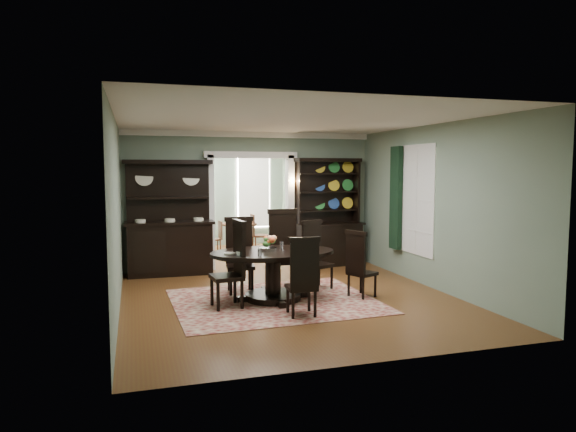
{
  "coord_description": "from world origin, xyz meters",
  "views": [
    {
      "loc": [
        -2.5,
        -8.11,
        2.19
      ],
      "look_at": [
        0.14,
        0.6,
        1.36
      ],
      "focal_mm": 32.0,
      "sensor_mm": 36.0,
      "label": 1
    }
  ],
  "objects_px": {
    "sideboard": "(170,235)",
    "welsh_dresser": "(328,227)",
    "parlor_table": "(239,234)",
    "dining_table": "(273,266)"
  },
  "relations": [
    {
      "from": "sideboard",
      "to": "welsh_dresser",
      "type": "distance_m",
      "value": 3.54
    },
    {
      "from": "sideboard",
      "to": "parlor_table",
      "type": "xyz_separation_m",
      "value": [
        1.85,
        1.88,
        -0.29
      ]
    },
    {
      "from": "parlor_table",
      "to": "dining_table",
      "type": "bearing_deg",
      "value": -94.38
    },
    {
      "from": "sideboard",
      "to": "dining_table",
      "type": "bearing_deg",
      "value": -59.93
    },
    {
      "from": "dining_table",
      "to": "parlor_table",
      "type": "bearing_deg",
      "value": 85.26
    },
    {
      "from": "dining_table",
      "to": "welsh_dresser",
      "type": "xyz_separation_m",
      "value": [
        2.04,
        2.69,
        0.3
      ]
    },
    {
      "from": "sideboard",
      "to": "welsh_dresser",
      "type": "relative_size",
      "value": 0.98
    },
    {
      "from": "dining_table",
      "to": "parlor_table",
      "type": "relative_size",
      "value": 2.38
    },
    {
      "from": "dining_table",
      "to": "parlor_table",
      "type": "distance_m",
      "value": 4.57
    },
    {
      "from": "dining_table",
      "to": "welsh_dresser",
      "type": "distance_m",
      "value": 3.39
    }
  ]
}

